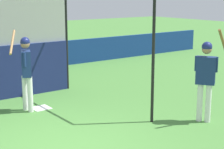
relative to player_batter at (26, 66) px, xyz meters
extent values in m
plane|color=#477F38|center=(-0.45, -2.57, -1.15)|extent=(60.00, 60.00, 0.00)
cube|color=#1E6B3D|center=(1.48, 5.28, -0.08)|extent=(0.45, 0.40, 0.10)
cube|color=#1E6B3D|center=(1.48, 5.46, 0.15)|extent=(0.45, 0.06, 0.40)
cube|color=#1E6B3D|center=(2.03, 5.28, -0.08)|extent=(0.45, 0.40, 0.10)
cube|color=#1E6B3D|center=(2.03, 5.46, 0.15)|extent=(0.45, 0.06, 0.40)
cube|color=#1E6B3D|center=(2.58, 5.28, -0.08)|extent=(0.45, 0.40, 0.10)
cube|color=#1E6B3D|center=(2.58, 5.46, 0.15)|extent=(0.45, 0.06, 0.40)
cube|color=#1E6B3D|center=(3.13, 5.28, -0.08)|extent=(0.45, 0.40, 0.10)
cube|color=#1E6B3D|center=(3.13, 5.46, 0.15)|extent=(0.45, 0.06, 0.40)
cube|color=#1E6B3D|center=(2.03, 6.08, 0.32)|extent=(0.45, 0.40, 0.10)
cube|color=#1E6B3D|center=(2.03, 6.26, 0.55)|extent=(0.45, 0.06, 0.40)
cube|color=#1E6B3D|center=(2.58, 6.08, 0.32)|extent=(0.45, 0.40, 0.10)
cube|color=#1E6B3D|center=(2.58, 6.26, 0.55)|extent=(0.45, 0.06, 0.40)
cube|color=#1E6B3D|center=(3.13, 6.08, 0.32)|extent=(0.45, 0.40, 0.10)
cube|color=#1E6B3D|center=(3.13, 6.26, 0.55)|extent=(0.45, 0.06, 0.40)
cube|color=#1E6B3D|center=(2.03, 6.88, 0.72)|extent=(0.45, 0.40, 0.10)
cube|color=#1E6B3D|center=(2.03, 7.06, 0.95)|extent=(0.45, 0.06, 0.40)
cube|color=#1E6B3D|center=(2.58, 6.88, 0.72)|extent=(0.45, 0.40, 0.10)
cube|color=#1E6B3D|center=(2.58, 7.06, 0.95)|extent=(0.45, 0.06, 0.40)
cube|color=#1E6B3D|center=(3.13, 6.88, 0.72)|extent=(0.45, 0.40, 0.10)
cube|color=#1E6B3D|center=(3.13, 7.06, 0.95)|extent=(0.45, 0.06, 0.40)
cube|color=#1E6B3D|center=(2.58, 7.68, 1.12)|extent=(0.45, 0.40, 0.10)
cube|color=#1E6B3D|center=(2.58, 7.86, 1.35)|extent=(0.45, 0.06, 0.40)
cube|color=#1E6B3D|center=(3.13, 7.68, 1.12)|extent=(0.45, 0.40, 0.10)
cube|color=#1E6B3D|center=(3.13, 7.86, 1.35)|extent=(0.45, 0.06, 0.40)
cylinder|color=black|center=(1.96, -2.48, 0.33)|extent=(0.07, 0.07, 2.95)
cylinder|color=black|center=(1.96, 1.39, 0.33)|extent=(0.07, 0.07, 2.95)
cube|color=navy|center=(0.03, 1.37, -0.39)|extent=(3.79, 0.03, 1.51)
cube|color=white|center=(0.36, -0.01, -1.14)|extent=(0.44, 0.44, 0.02)
cylinder|color=white|center=(0.03, -0.12, -0.70)|extent=(0.17, 0.17, 0.90)
cylinder|color=white|center=(-0.02, 0.10, -0.70)|extent=(0.17, 0.17, 0.90)
cube|color=navy|center=(0.01, -0.01, 0.07)|extent=(0.35, 0.46, 0.64)
sphere|color=#A37556|center=(0.01, -0.01, 0.56)|extent=(0.22, 0.22, 0.22)
sphere|color=navy|center=(0.01, -0.01, 0.61)|extent=(0.24, 0.24, 0.24)
cylinder|color=navy|center=(-0.11, -0.19, 0.21)|extent=(0.09, 0.09, 0.35)
cylinder|color=navy|center=(0.05, 0.20, 0.21)|extent=(0.09, 0.09, 0.35)
cylinder|color=#AD7F4C|center=(-0.18, 0.33, 0.59)|extent=(0.44, 0.66, 0.55)
sphere|color=#AD7F4C|center=(0.12, 0.14, 0.34)|extent=(0.08, 0.08, 0.08)
cylinder|color=white|center=(2.88, -3.09, -0.70)|extent=(0.18, 0.18, 0.89)
cylinder|color=white|center=(2.99, -3.25, -0.70)|extent=(0.18, 0.18, 0.89)
cube|color=navy|center=(2.94, -3.17, 0.06)|extent=(0.42, 0.48, 0.63)
sphere|color=#A37556|center=(2.94, -3.17, 0.55)|extent=(0.22, 0.22, 0.22)
sphere|color=navy|center=(2.94, -3.17, 0.60)|extent=(0.23, 0.23, 0.23)
cylinder|color=navy|center=(2.85, -2.97, 0.21)|extent=(0.10, 0.10, 0.35)
cylinder|color=navy|center=(3.10, -3.34, 0.21)|extent=(0.10, 0.10, 0.35)
cylinder|color=brown|center=(3.14, -3.48, 0.64)|extent=(0.58, 0.15, 0.79)
sphere|color=brown|center=(3.09, -3.22, 0.26)|extent=(0.08, 0.08, 0.08)
camera|label=1|loc=(-3.69, -8.55, 1.77)|focal=60.00mm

